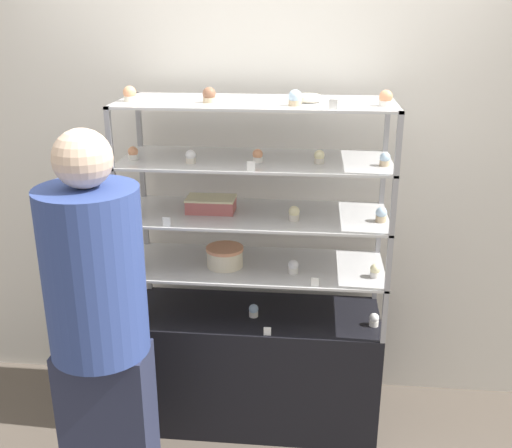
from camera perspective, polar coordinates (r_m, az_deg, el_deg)
name	(u,v)px	position (r m, az deg, el deg)	size (l,w,h in m)	color
ground_plane	(256,415)	(3.50, 0.00, -17.72)	(20.00, 20.00, 0.00)	brown
back_wall	(263,171)	(3.26, 0.67, 5.08)	(8.00, 0.05, 2.60)	silver
display_base	(256,366)	(3.31, 0.00, -13.33)	(1.28, 0.49, 0.64)	black
display_riser_lower	(256,268)	(3.03, 0.00, -4.17)	(1.28, 0.49, 0.27)	#99999E
display_riser_middle	(256,217)	(2.93, 0.00, 0.71)	(1.28, 0.49, 0.27)	#99999E
display_riser_upper	(256,162)	(2.86, 0.00, 5.89)	(1.28, 0.49, 0.27)	#99999E
display_riser_top	(256,104)	(2.80, 0.00, 11.31)	(1.28, 0.49, 0.27)	#99999E
layer_cake_centerpiece	(225,257)	(3.00, -2.98, -3.11)	(0.19, 0.19, 0.10)	beige
sheet_cake_frosted	(211,204)	(2.96, -4.31, 1.89)	(0.24, 0.15, 0.07)	#C66660
cupcake_0	(141,310)	(3.16, -10.86, -8.03)	(0.05, 0.05, 0.07)	white
cupcake_1	(254,311)	(3.10, -0.23, -8.24)	(0.05, 0.05, 0.07)	white
cupcake_2	(374,320)	(3.07, 11.17, -8.93)	(0.05, 0.05, 0.07)	white
price_tag_0	(267,331)	(2.94, 1.09, -10.19)	(0.04, 0.00, 0.04)	white
cupcake_3	(136,263)	(3.02, -11.32, -3.70)	(0.05, 0.05, 0.07)	#CCB28C
cupcake_4	(293,267)	(2.92, 3.57, -4.09)	(0.05, 0.05, 0.07)	white
cupcake_5	(375,271)	(2.93, 11.29, -4.40)	(0.05, 0.05, 0.07)	white
price_tag_1	(315,282)	(2.80, 5.64, -5.53)	(0.04, 0.00, 0.04)	white
cupcake_6	(135,211)	(2.92, -11.47, 1.24)	(0.05, 0.05, 0.07)	white
cupcake_7	(294,213)	(2.83, 3.65, 1.02)	(0.05, 0.05, 0.07)	beige
cupcake_8	(381,215)	(2.87, 11.84, 0.88)	(0.05, 0.05, 0.07)	#CCB28C
price_tag_2	(167,222)	(2.78, -8.51, 0.20)	(0.04, 0.00, 0.04)	white
cupcake_9	(133,153)	(2.90, -11.62, 6.62)	(0.05, 0.05, 0.06)	white
cupcake_10	(191,157)	(2.79, -6.24, 6.39)	(0.05, 0.05, 0.06)	beige
cupcake_11	(258,156)	(2.79, 0.16, 6.51)	(0.05, 0.05, 0.06)	white
cupcake_12	(319,157)	(2.78, 6.05, 6.37)	(0.05, 0.05, 0.06)	beige
cupcake_13	(385,159)	(2.78, 12.17, 6.04)	(0.05, 0.05, 0.06)	#CCB28C
price_tag_3	(251,166)	(2.63, -0.47, 5.53)	(0.04, 0.00, 0.04)	white
cupcake_14	(130,94)	(2.85, -11.94, 12.02)	(0.06, 0.06, 0.07)	beige
cupcake_15	(209,95)	(2.75, -4.48, 12.12)	(0.06, 0.06, 0.07)	#CCB28C
cupcake_16	(295,98)	(2.66, 3.75, 11.87)	(0.06, 0.06, 0.07)	#CCB28C
cupcake_17	(386,98)	(2.71, 12.26, 11.61)	(0.06, 0.06, 0.07)	white
price_tag_4	(333,105)	(2.56, 7.36, 11.22)	(0.04, 0.00, 0.04)	white
donut_glazed	(308,98)	(2.78, 4.99, 11.86)	(0.12, 0.12, 0.03)	#EFE5CC
customer_figure	(99,323)	(2.56, -14.72, -9.15)	(0.40, 0.40, 1.72)	#282D47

